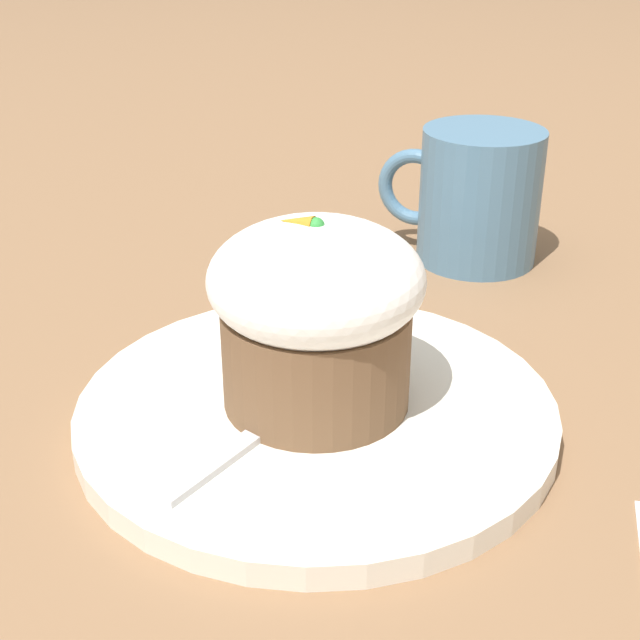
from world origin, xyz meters
The scene contains 5 objects.
ground_plane centered at (0.00, 0.00, 0.00)m, with size 4.00×4.00×0.00m, color #846042.
dessert_plate centered at (0.00, 0.00, 0.01)m, with size 0.25×0.25×0.01m.
carrot_cake centered at (0.00, 0.00, 0.07)m, with size 0.11×0.11×0.10m.
spoon centered at (0.01, 0.03, 0.02)m, with size 0.04×0.12×0.01m.
coffee_cup centered at (-0.01, -0.26, 0.05)m, with size 0.12×0.09×0.10m.
Camera 1 is at (-0.17, 0.37, 0.27)m, focal length 50.00 mm.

